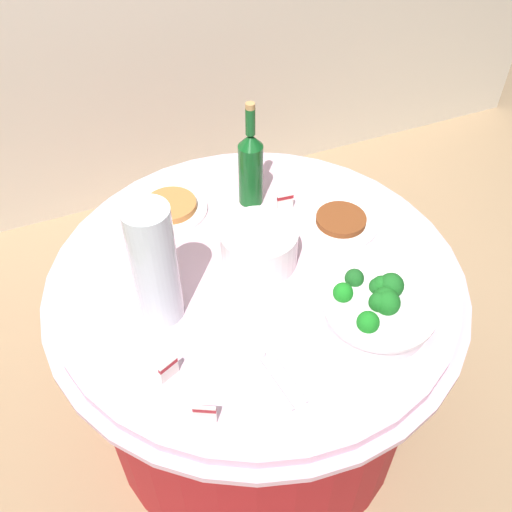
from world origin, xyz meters
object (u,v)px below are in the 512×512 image
at_px(broccoli_bowl, 378,308).
at_px(label_placard_mid, 205,413).
at_px(wine_bottle, 251,166).
at_px(food_plate_stir_fry, 341,222).
at_px(food_plate_peanuts, 171,207).
at_px(serving_tongs, 279,377).
at_px(label_placard_front, 285,201).
at_px(label_placard_rear, 169,369).
at_px(decorative_fruit_vase, 155,268).
at_px(plate_stack, 259,246).

distance_m(broccoli_bowl, label_placard_mid, 0.50).
height_order(wine_bottle, food_plate_stir_fry, wine_bottle).
xyz_separation_m(broccoli_bowl, food_plate_peanuts, (-0.35, 0.60, -0.03)).
relative_size(broccoli_bowl, serving_tongs, 1.67).
xyz_separation_m(label_placard_front, label_placard_rear, (-0.49, -0.44, 0.00)).
bearing_deg(label_placard_front, serving_tongs, -115.98).
bearing_deg(food_plate_stir_fry, broccoli_bowl, -104.50).
relative_size(broccoli_bowl, label_placard_front, 5.09).
relative_size(food_plate_peanuts, label_placard_mid, 4.00).
bearing_deg(food_plate_stir_fry, decorative_fruit_vase, -168.65).
bearing_deg(broccoli_bowl, label_placard_front, 93.84).
distance_m(wine_bottle, decorative_fruit_vase, 0.50).
bearing_deg(broccoli_bowl, decorative_fruit_vase, 154.69).
xyz_separation_m(plate_stack, label_placard_mid, (-0.30, -0.40, -0.02)).
xyz_separation_m(plate_stack, serving_tongs, (-0.10, -0.37, -0.05)).
bearing_deg(food_plate_peanuts, food_plate_stir_fry, -29.81).
bearing_deg(label_placard_rear, label_placard_front, 41.57).
height_order(food_plate_stir_fry, label_placard_rear, label_placard_rear).
bearing_deg(label_placard_rear, wine_bottle, 51.19).
bearing_deg(label_placard_rear, decorative_fruit_vase, 78.61).
height_order(decorative_fruit_vase, label_placard_mid, decorative_fruit_vase).
height_order(plate_stack, label_placard_rear, plate_stack).
bearing_deg(wine_bottle, serving_tongs, -106.56).
bearing_deg(food_plate_stir_fry, label_placard_front, 133.25).
xyz_separation_m(food_plate_peanuts, label_placard_mid, (-0.13, -0.70, 0.02)).
distance_m(food_plate_stir_fry, food_plate_peanuts, 0.51).
distance_m(decorative_fruit_vase, label_placard_rear, 0.24).
xyz_separation_m(plate_stack, label_placard_rear, (-0.34, -0.27, -0.02)).
bearing_deg(food_plate_stir_fry, wine_bottle, 134.23).
bearing_deg(food_plate_peanuts, wine_bottle, -11.09).
height_order(food_plate_peanuts, label_placard_rear, label_placard_rear).
bearing_deg(broccoli_bowl, label_placard_rear, 175.99).
bearing_deg(label_placard_front, food_plate_stir_fry, -46.75).
distance_m(plate_stack, serving_tongs, 0.39).
bearing_deg(label_placard_mid, label_placard_rear, 105.93).
relative_size(label_placard_front, label_placard_rear, 1.00).
xyz_separation_m(serving_tongs, label_placard_front, (0.26, 0.54, 0.03)).
bearing_deg(plate_stack, serving_tongs, -105.88).
bearing_deg(wine_bottle, food_plate_stir_fry, -45.77).
distance_m(serving_tongs, label_placard_front, 0.60).
relative_size(broccoli_bowl, plate_stack, 1.33).
height_order(food_plate_stir_fry, label_placard_mid, label_placard_mid).
bearing_deg(food_plate_peanuts, decorative_fruit_vase, -109.85).
bearing_deg(broccoli_bowl, plate_stack, 122.10).
distance_m(broccoli_bowl, food_plate_peanuts, 0.70).
distance_m(label_placard_front, label_placard_mid, 0.73).
bearing_deg(decorative_fruit_vase, label_placard_rear, -101.39).
relative_size(broccoli_bowl, wine_bottle, 0.83).
relative_size(plate_stack, food_plate_stir_fry, 0.95).
height_order(food_plate_peanuts, label_placard_front, label_placard_front).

